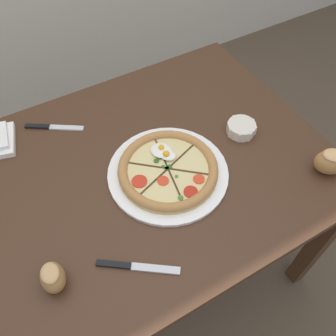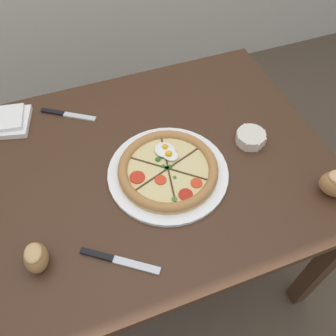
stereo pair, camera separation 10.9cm
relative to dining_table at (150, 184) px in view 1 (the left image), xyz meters
name	(u,v)px [view 1 (the left image)]	position (x,y,z in m)	size (l,w,h in m)	color
ground_plane	(155,258)	(0.00, 0.00, -0.63)	(12.00, 12.00, 0.00)	brown
dining_table	(150,184)	(0.00, 0.00, 0.00)	(1.15, 0.90, 0.74)	#422819
pizza	(168,170)	(0.04, -0.06, 0.13)	(0.38, 0.38, 0.05)	white
ramekin_bowl	(241,128)	(0.34, -0.03, 0.13)	(0.10, 0.10, 0.04)	silver
bread_piece_near	(331,161)	(0.48, -0.30, 0.15)	(0.12, 0.11, 0.09)	#A3703D
bread_piece_mid	(53,277)	(-0.38, -0.22, 0.14)	(0.07, 0.09, 0.07)	olive
knife_main	(54,127)	(-0.21, 0.31, 0.11)	(0.18, 0.13, 0.01)	silver
knife_spare	(137,267)	(-0.19, -0.29, 0.11)	(0.19, 0.14, 0.01)	silver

